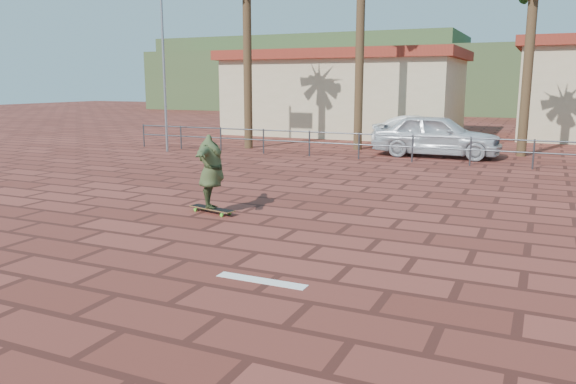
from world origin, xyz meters
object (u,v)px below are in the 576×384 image
Objects in this scene: skateboarder at (211,172)px; car_white at (421,133)px; longboard at (212,209)px; car_silver at (437,135)px.

car_white is (1.69, 14.20, -0.22)m from skateboarder.
longboard is 14.31m from car_white.
car_silver reaches higher than longboard.
car_silver reaches higher than car_white.
car_silver is at bearing -35.83° from skateboarder.
skateboarder reaches higher than car_silver.
car_white is at bearing -29.61° from skateboarder.
skateboarder is at bearing 166.76° from car_silver.
car_white is at bearing 97.13° from longboard.
longboard is 0.83m from skateboarder.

